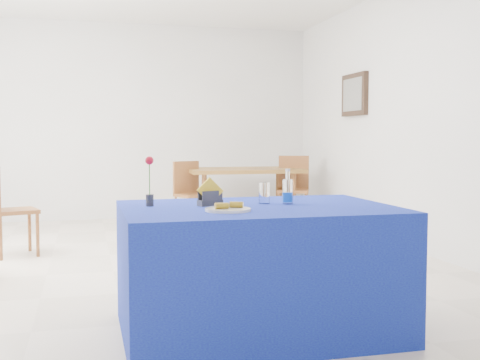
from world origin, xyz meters
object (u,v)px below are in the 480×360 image
chair_bg_left (190,189)px  chair_bg_right (293,185)px  water_bottle (288,192)px  blue_table (258,269)px  oak_table (243,174)px  chair_win_b (6,204)px  plate (228,210)px

chair_bg_left → chair_bg_right: chair_bg_right is taller
water_bottle → blue_table: bearing=-159.6°
oak_table → chair_win_b: 3.26m
blue_table → oak_table: (1.08, 4.43, 0.30)m
oak_table → water_bottle: bearing=-101.3°
water_bottle → chair_bg_right: (1.53, 4.19, -0.30)m
chair_win_b → chair_bg_left: bearing=-72.0°
chair_bg_right → chair_win_b: chair_bg_right is taller
chair_bg_left → chair_win_b: bearing=-167.9°
blue_table → chair_win_b: 3.32m
chair_bg_left → plate: bearing=-120.4°
chair_bg_right → chair_win_b: (-3.49, -1.45, -0.01)m
water_bottle → chair_bg_left: (0.11, 4.21, -0.33)m
water_bottle → chair_win_b: water_bottle is taller
blue_table → chair_bg_right: (1.75, 4.27, 0.15)m
water_bottle → chair_win_b: 3.39m
blue_table → chair_bg_right: chair_bg_right is taller
oak_table → plate: bearing=-105.8°
blue_table → chair_bg_left: size_ratio=1.86×
blue_table → water_bottle: (0.21, 0.08, 0.45)m
chair_win_b → water_bottle: bearing=-161.7°
blue_table → chair_bg_left: chair_bg_left is taller
plate → blue_table: size_ratio=0.16×
blue_table → water_bottle: size_ratio=7.44×
blue_table → chair_bg_right: bearing=67.8°
plate → chair_win_b: bearing=116.8°
plate → chair_win_b: 3.38m
blue_table → chair_win_b: (-1.75, 2.82, 0.14)m
blue_table → water_bottle: bearing=20.4°
chair_bg_left → chair_win_b: (-2.08, -1.47, 0.02)m
plate → chair_bg_right: (1.97, 4.47, -0.23)m
plate → chair_win_b: (-1.52, 3.01, -0.25)m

